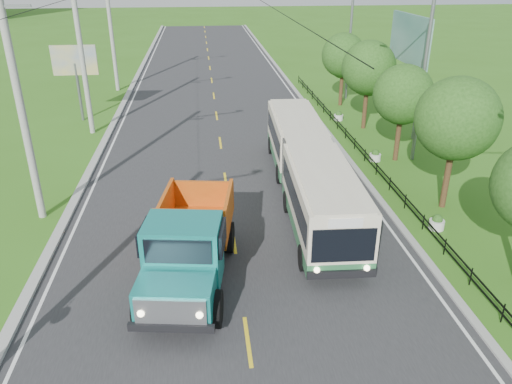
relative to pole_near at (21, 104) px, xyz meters
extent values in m
plane|color=#346818|center=(8.26, -9.00, -5.09)|extent=(240.00, 240.00, 0.00)
cube|color=#28282B|center=(8.26, 11.00, -5.08)|extent=(14.00, 120.00, 0.02)
cube|color=#9E9E99|center=(1.06, 11.00, -5.02)|extent=(0.40, 120.00, 0.15)
cube|color=#9E9E99|center=(15.41, 11.00, -5.04)|extent=(0.30, 120.00, 0.10)
cube|color=silver|center=(1.61, 11.00, -5.07)|extent=(0.12, 120.00, 0.00)
cube|color=silver|center=(14.91, 11.00, -5.07)|extent=(0.12, 120.00, 0.00)
cube|color=yellow|center=(8.26, -9.00, -5.07)|extent=(0.12, 2.20, 0.00)
cube|color=black|center=(16.26, 5.00, -4.79)|extent=(0.04, 40.00, 0.60)
cylinder|color=gray|center=(-0.04, 0.00, -0.09)|extent=(0.32, 0.32, 10.00)
cube|color=slate|center=(0.46, 0.00, 3.71)|extent=(1.20, 0.10, 0.10)
cylinder|color=gray|center=(-0.04, 12.00, -0.09)|extent=(0.32, 0.32, 10.00)
cylinder|color=gray|center=(-0.04, 24.00, -0.09)|extent=(0.32, 0.32, 10.00)
cylinder|color=#382314|center=(18.06, -1.00, -3.41)|extent=(0.28, 0.28, 3.36)
sphere|color=#1D4513|center=(18.06, -1.00, -0.89)|extent=(3.60, 3.60, 3.60)
sphere|color=#1D4513|center=(18.26, -0.50, -1.61)|extent=(2.64, 2.64, 2.64)
cylinder|color=#382314|center=(18.06, 5.00, -3.58)|extent=(0.28, 0.28, 3.02)
sphere|color=#1D4513|center=(18.06, 5.00, -1.31)|extent=(3.24, 3.24, 3.24)
sphere|color=#1D4513|center=(18.26, 5.50, -1.96)|extent=(2.38, 2.38, 2.38)
cylinder|color=#382314|center=(18.06, 11.00, -3.47)|extent=(0.28, 0.28, 3.25)
sphere|color=#1D4513|center=(18.06, 11.00, -1.03)|extent=(3.48, 3.48, 3.48)
sphere|color=#1D4513|center=(18.26, 11.50, -1.73)|extent=(2.55, 2.55, 2.55)
cylinder|color=#382314|center=(18.06, 17.00, -3.55)|extent=(0.28, 0.28, 3.08)
sphere|color=#1D4513|center=(18.06, 17.00, -1.24)|extent=(3.30, 3.30, 3.30)
sphere|color=#1D4513|center=(18.26, 17.50, -1.90)|extent=(2.42, 2.42, 2.42)
cylinder|color=slate|center=(19.06, 5.00, -0.59)|extent=(0.20, 0.20, 9.00)
cylinder|color=slate|center=(19.06, 19.00, -0.59)|extent=(0.20, 0.20, 9.00)
cylinder|color=silver|center=(16.86, -3.00, -4.89)|extent=(0.64, 0.64, 0.40)
sphere|color=#1D4513|center=(16.86, -3.00, -4.64)|extent=(0.44, 0.44, 0.44)
cylinder|color=silver|center=(16.86, 5.00, -4.89)|extent=(0.64, 0.64, 0.40)
sphere|color=#1D4513|center=(16.86, 5.00, -4.64)|extent=(0.44, 0.44, 0.44)
cylinder|color=silver|center=(16.86, 13.00, -4.89)|extent=(0.64, 0.64, 0.40)
sphere|color=#1D4513|center=(16.86, 13.00, -4.64)|extent=(0.44, 0.44, 0.44)
cylinder|color=slate|center=(-1.24, 15.00, -3.09)|extent=(0.20, 0.20, 4.00)
cube|color=yellow|center=(-1.24, 15.00, -0.89)|extent=(3.00, 0.15, 2.00)
cylinder|color=slate|center=(20.56, 8.50, -2.59)|extent=(0.24, 0.24, 5.00)
cylinder|color=slate|center=(20.56, 13.50, -2.59)|extent=(0.24, 0.24, 5.00)
cube|color=#144C47|center=(20.56, 11.00, 0.71)|extent=(0.20, 6.00, 3.00)
cube|color=#276339|center=(11.83, -3.20, -4.34)|extent=(2.68, 7.23, 0.52)
cube|color=beige|center=(11.83, -3.20, -3.16)|extent=(2.68, 7.23, 1.84)
cube|color=black|center=(11.83, -3.20, -3.15)|extent=(2.69, 6.66, 0.90)
cube|color=#276339|center=(12.16, 4.64, -4.34)|extent=(2.66, 6.76, 0.52)
cube|color=beige|center=(12.16, 4.64, -3.16)|extent=(2.66, 6.76, 1.84)
cube|color=black|center=(12.16, 4.64, -3.15)|extent=(2.67, 6.19, 0.90)
cube|color=#4C4C4C|center=(12.00, 0.84, -3.42)|extent=(2.27, 1.05, 2.26)
cube|color=black|center=(11.68, -6.79, -3.31)|extent=(2.14, 0.15, 1.24)
cylinder|color=black|center=(10.66, -5.39, -4.60)|extent=(0.35, 1.00, 0.99)
cylinder|color=black|center=(12.81, -5.48, -4.60)|extent=(0.35, 1.00, 0.99)
cylinder|color=black|center=(10.86, -0.73, -4.60)|extent=(0.35, 1.00, 0.99)
cylinder|color=black|center=(13.01, -0.83, -4.60)|extent=(0.35, 1.00, 0.99)
cylinder|color=black|center=(11.00, 2.50, -4.60)|extent=(0.35, 1.00, 0.99)
cylinder|color=black|center=(13.14, 2.41, -4.60)|extent=(0.35, 1.00, 0.99)
cylinder|color=black|center=(11.18, 6.87, -4.60)|extent=(0.35, 1.00, 0.99)
cylinder|color=black|center=(13.33, 6.78, -4.60)|extent=(0.35, 1.00, 0.99)
cube|color=#13736F|center=(6.18, -8.17, -3.89)|extent=(2.51, 1.87, 1.10)
cube|color=#13736F|center=(6.43, -6.54, -3.34)|extent=(2.65, 2.10, 2.19)
cube|color=black|center=(6.43, -6.54, -2.79)|extent=(2.84, 1.81, 0.77)
cube|color=black|center=(6.56, -5.68, -4.38)|extent=(2.08, 6.66, 0.27)
cube|color=#C35512|center=(6.84, -3.84, -3.29)|extent=(2.99, 3.63, 1.42)
cylinder|color=black|center=(5.07, -7.78, -4.49)|extent=(0.56, 1.25, 1.21)
cylinder|color=black|center=(7.35, -8.12, -4.49)|extent=(0.56, 1.25, 1.21)
cylinder|color=black|center=(5.74, -3.44, -4.49)|extent=(0.56, 1.25, 1.21)
cylinder|color=black|center=(8.01, -3.79, -4.49)|extent=(0.56, 1.25, 1.21)
camera|label=1|loc=(7.23, -20.57, 5.23)|focal=35.00mm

